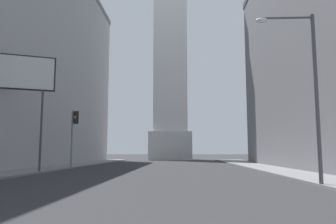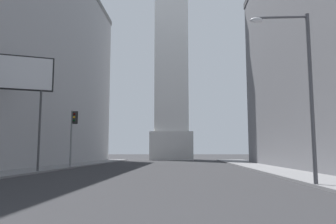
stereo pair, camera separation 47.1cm
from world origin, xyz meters
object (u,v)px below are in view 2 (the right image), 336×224
Objects in this scene: traffic_light_mid_left at (73,130)px; street_lamp at (301,79)px; obelisk at (172,23)px; billboard_sign at (17,77)px.

street_lamp reaches higher than traffic_light_mid_left.
obelisk is 48.88m from billboard_sign.
traffic_light_mid_left is at bearing 136.04° from street_lamp.
traffic_light_mid_left is 24.21m from street_lamp.
billboard_sign is (-2.09, -7.73, 3.86)m from traffic_light_mid_left.
obelisk is 7.06× the size of street_lamp.
traffic_light_mid_left is 8.89m from billboard_sign.
obelisk reaches higher than street_lamp.
obelisk reaches higher than billboard_sign.
obelisk is at bearing 75.47° from billboard_sign.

